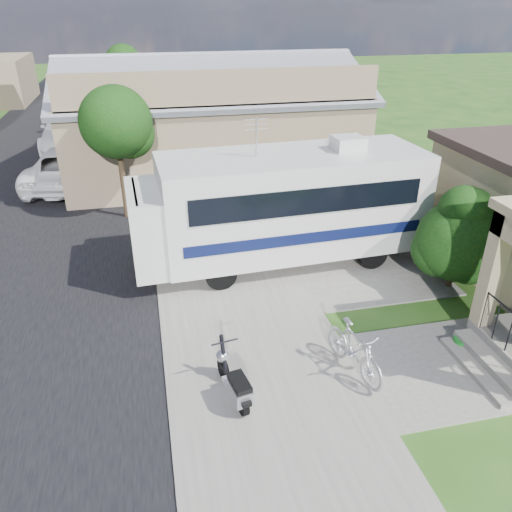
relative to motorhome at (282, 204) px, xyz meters
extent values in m
plane|color=#1E4713|center=(-0.70, -4.51, -1.82)|extent=(120.00, 120.00, 0.00)
cube|color=black|center=(-8.20, 5.49, -1.81)|extent=(9.00, 80.00, 0.02)
cube|color=#66625C|center=(-1.70, 5.49, -1.79)|extent=(4.00, 80.00, 0.06)
cube|color=#66625C|center=(0.80, -0.01, -1.80)|extent=(7.00, 6.00, 0.05)
cube|color=#66625C|center=(2.30, -5.51, -1.80)|extent=(4.00, 3.00, 0.05)
cube|color=black|center=(4.78, -1.81, -0.12)|extent=(0.04, 1.10, 1.20)
cube|color=#66625C|center=(3.00, -5.81, -1.66)|extent=(0.40, 2.16, 0.32)
cube|color=#66625C|center=(2.65, -5.81, -1.74)|extent=(0.35, 2.16, 0.16)
cube|color=tan|center=(3.38, -4.79, 0.03)|extent=(0.35, 0.35, 2.70)
cube|color=#7C644D|center=(-0.70, 9.49, -0.02)|extent=(12.00, 8.00, 3.60)
cube|color=#565861|center=(-0.70, 7.49, 2.33)|extent=(12.50, 4.40, 1.78)
cube|color=#565861|center=(-0.70, 11.49, 2.33)|extent=(12.50, 4.40, 1.78)
cube|color=#565861|center=(-0.70, 9.49, 3.03)|extent=(12.50, 0.50, 0.22)
cube|color=#7C644D|center=(-0.70, 5.59, 2.33)|extent=(11.76, 0.20, 1.30)
cylinder|color=black|center=(-4.50, 4.49, -0.25)|extent=(0.20, 0.20, 3.15)
sphere|color=black|center=(-4.50, 4.49, 1.55)|extent=(2.40, 2.40, 2.40)
sphere|color=black|center=(-4.10, 4.69, 1.10)|extent=(1.68, 1.68, 1.68)
cylinder|color=black|center=(-4.50, 14.49, -0.18)|extent=(0.20, 0.20, 3.29)
sphere|color=black|center=(-4.50, 14.49, 1.70)|extent=(2.40, 2.40, 2.40)
sphere|color=black|center=(-4.10, 14.69, 1.23)|extent=(1.68, 1.68, 1.68)
cylinder|color=black|center=(-4.50, 23.49, -0.32)|extent=(0.20, 0.20, 3.01)
sphere|color=black|center=(-4.50, 23.49, 1.40)|extent=(2.40, 2.40, 2.40)
sphere|color=black|center=(-4.10, 23.69, 0.97)|extent=(1.68, 1.68, 1.68)
cube|color=beige|center=(0.32, 0.02, 0.04)|extent=(7.55, 3.01, 2.76)
cube|color=beige|center=(-3.82, -0.19, -0.28)|extent=(0.97, 2.56, 2.12)
cube|color=black|center=(-4.01, -0.19, 0.30)|extent=(0.17, 2.26, 0.95)
cube|color=black|center=(0.38, -1.33, 0.53)|extent=(6.31, 0.34, 0.69)
cube|color=black|center=(0.25, 1.36, 0.53)|extent=(6.31, 0.34, 0.69)
cube|color=#0B1238|center=(0.38, -1.32, -0.52)|extent=(6.68, 0.35, 0.32)
cube|color=#0B1238|center=(0.25, 1.35, -0.52)|extent=(6.68, 0.35, 0.32)
cube|color=beige|center=(1.91, 0.09, 1.61)|extent=(0.88, 0.78, 0.37)
cylinder|color=#B6B4BD|center=(-0.74, -0.04, 1.95)|extent=(0.04, 0.04, 1.06)
cylinder|color=black|center=(-2.00, -1.27, -1.34)|extent=(0.86, 0.34, 0.85)
cylinder|color=black|center=(-2.11, 1.07, -1.34)|extent=(0.86, 0.34, 0.85)
cylinder|color=black|center=(2.45, -1.05, -1.34)|extent=(0.86, 0.34, 0.85)
cylinder|color=black|center=(2.34, 1.28, -1.34)|extent=(0.86, 0.34, 0.85)
cylinder|color=black|center=(4.08, -2.49, -1.39)|extent=(0.17, 0.17, 0.85)
sphere|color=black|center=(4.08, -2.49, -0.43)|extent=(2.14, 2.14, 2.14)
sphere|color=black|center=(4.51, -2.17, -0.01)|extent=(1.71, 1.71, 1.71)
sphere|color=black|center=(3.76, -2.28, -0.75)|extent=(1.50, 1.50, 1.50)
sphere|color=black|center=(4.30, -2.81, -0.86)|extent=(1.28, 1.28, 1.28)
sphere|color=black|center=(4.08, -2.49, 0.42)|extent=(1.28, 1.28, 1.28)
cylinder|color=black|center=(-2.32, -5.90, -1.54)|extent=(0.19, 0.45, 0.44)
cylinder|color=black|center=(-2.52, -4.83, -1.54)|extent=(0.19, 0.45, 0.44)
cube|color=#B6B4BD|center=(-2.41, -5.42, -1.48)|extent=(0.39, 0.59, 0.08)
cube|color=#B6B4BD|center=(-2.34, -5.81, -1.34)|extent=(0.43, 0.60, 0.30)
cube|color=black|center=(-2.35, -5.76, -1.15)|extent=(0.40, 0.64, 0.12)
cube|color=black|center=(-2.30, -6.05, -1.36)|extent=(0.21, 0.23, 0.10)
cylinder|color=black|center=(-2.51, -4.90, -1.15)|extent=(0.14, 0.35, 0.83)
sphere|color=#B6B4BD|center=(-2.52, -4.83, -1.22)|extent=(0.28, 0.28, 0.28)
sphere|color=black|center=(-2.53, -4.75, -1.22)|extent=(0.12, 0.12, 0.12)
cylinder|color=black|center=(-2.49, -4.98, -0.77)|extent=(0.54, 0.13, 0.04)
cube|color=black|center=(-2.52, -4.83, -1.42)|extent=(0.19, 0.30, 0.06)
imported|color=#B6B4BD|center=(0.14, -5.25, -1.26)|extent=(0.95, 1.94, 1.13)
imported|color=white|center=(-6.74, 8.66, -1.01)|extent=(3.63, 6.22, 1.63)
imported|color=white|center=(-7.42, 14.97, -0.90)|extent=(2.60, 6.34, 1.84)
cylinder|color=#156C1E|center=(2.92, -4.96, -1.72)|extent=(0.44, 0.44, 0.20)
camera|label=1|loc=(-3.61, -12.78, 5.19)|focal=35.00mm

